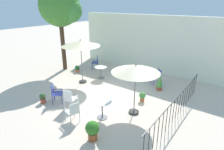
% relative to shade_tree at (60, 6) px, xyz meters
% --- Properties ---
extents(ground_plane, '(60.00, 60.00, 0.00)m').
position_rel_shade_tree_xyz_m(ground_plane, '(4.74, -1.47, -4.22)').
color(ground_plane, beige).
extents(villa_facade, '(10.57, 0.30, 3.72)m').
position_rel_shade_tree_xyz_m(villa_facade, '(4.74, 3.27, -2.36)').
color(villa_facade, white).
rests_on(villa_facade, ground).
extents(terrace_railing, '(0.03, 5.97, 1.01)m').
position_rel_shade_tree_xyz_m(terrace_railing, '(8.39, -1.47, -3.54)').
color(terrace_railing, black).
rests_on(terrace_railing, ground).
extents(shade_tree, '(2.72, 2.59, 5.52)m').
position_rel_shade_tree_xyz_m(shade_tree, '(0.00, 0.00, 0.00)').
color(shade_tree, '#463021').
rests_on(shade_tree, ground).
extents(patio_umbrella_0, '(1.95, 1.95, 2.21)m').
position_rel_shade_tree_xyz_m(patio_umbrella_0, '(6.82, -2.11, -2.25)').
color(patio_umbrella_0, '#2D2D2D').
rests_on(patio_umbrella_0, ground).
extents(patio_umbrella_1, '(2.18, 2.18, 2.54)m').
position_rel_shade_tree_xyz_m(patio_umbrella_1, '(2.67, -1.01, -1.91)').
color(patio_umbrella_1, '#2D2D2D').
rests_on(patio_umbrella_1, ground).
extents(cafe_table_0, '(0.75, 0.75, 0.75)m').
position_rel_shade_tree_xyz_m(cafe_table_0, '(3.14, 0.12, -3.70)').
color(cafe_table_0, white).
rests_on(cafe_table_0, ground).
extents(cafe_table_1, '(0.78, 0.78, 0.77)m').
position_rel_shade_tree_xyz_m(cafe_table_1, '(5.97, -3.20, -3.68)').
color(cafe_table_1, white).
rests_on(cafe_table_1, ground).
extents(patio_chair_0, '(0.53, 0.54, 0.95)m').
position_rel_shade_tree_xyz_m(patio_chair_0, '(4.39, -3.51, -3.68)').
color(patio_chair_0, white).
rests_on(patio_chair_0, ground).
extents(patio_chair_1, '(0.55, 0.53, 0.86)m').
position_rel_shade_tree_xyz_m(patio_chair_1, '(5.24, -4.09, -3.73)').
color(patio_chair_1, silver).
rests_on(patio_chair_1, ground).
extents(patio_chair_2, '(0.66, 0.66, 0.91)m').
position_rel_shade_tree_xyz_m(patio_chair_2, '(3.42, -3.50, -3.69)').
color(patio_chair_2, '#354094').
rests_on(patio_chair_2, ground).
extents(patio_chair_3, '(0.65, 0.65, 0.87)m').
position_rel_shade_tree_xyz_m(patio_chair_3, '(6.29, 1.36, -3.70)').
color(patio_chair_3, '#344496').
rests_on(patio_chair_3, ground).
extents(patio_chair_4, '(0.64, 0.64, 0.92)m').
position_rel_shade_tree_xyz_m(patio_chair_4, '(1.66, 1.36, -3.69)').
color(patio_chair_4, '#2C4391').
rests_on(patio_chair_4, ground).
extents(potted_plant_0, '(0.32, 0.32, 0.47)m').
position_rel_shade_tree_xyz_m(potted_plant_0, '(1.13, 0.04, -3.98)').
color(potted_plant_0, '#CE6B49').
rests_on(potted_plant_0, ground).
extents(potted_plant_1, '(0.49, 0.49, 0.72)m').
position_rel_shade_tree_xyz_m(potted_plant_1, '(6.55, -4.43, -3.81)').
color(potted_plant_1, '#9A4E2B').
rests_on(potted_plant_1, ground).
extents(potted_plant_2, '(0.29, 0.28, 0.48)m').
position_rel_shade_tree_xyz_m(potted_plant_2, '(2.94, -3.90, -3.96)').
color(potted_plant_2, '#AF4936').
rests_on(potted_plant_2, ground).
extents(potted_plant_3, '(0.31, 0.31, 0.47)m').
position_rel_shade_tree_xyz_m(potted_plant_3, '(6.61, -0.98, -3.96)').
color(potted_plant_3, '#C66D43').
rests_on(potted_plant_3, ground).
extents(potted_plant_4, '(0.33, 0.33, 0.89)m').
position_rel_shade_tree_xyz_m(potted_plant_4, '(6.76, 0.68, -3.77)').
color(potted_plant_4, '#A64834').
rests_on(potted_plant_4, ground).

